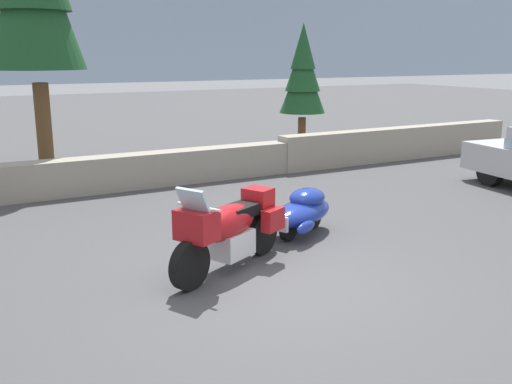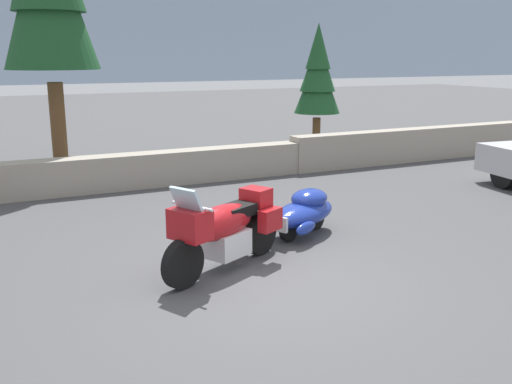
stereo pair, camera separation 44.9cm
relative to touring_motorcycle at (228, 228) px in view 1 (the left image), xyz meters
The scene contains 5 objects.
ground_plane 1.00m from the touring_motorcycle, 68.44° to the right, with size 80.00×80.00×0.00m, color #424244.
stone_guard_wall 5.65m from the touring_motorcycle, 87.28° to the left, with size 24.00×0.60×0.92m.
touring_motorcycle is the anchor object (origin of this frame).
car_shaped_trailer 2.05m from the touring_motorcycle, 26.72° to the left, with size 2.13×1.32×0.76m.
pine_tree_secondary 10.05m from the touring_motorcycle, 50.94° to the left, with size 1.36×1.36×3.87m.
Camera 1 is at (-3.62, -6.14, 2.96)m, focal length 40.37 mm.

